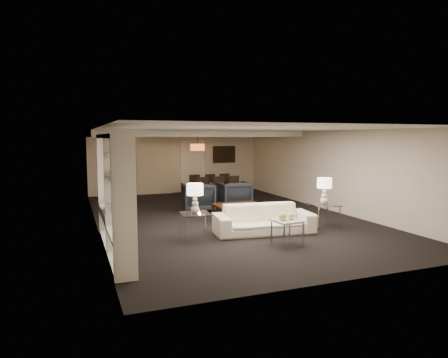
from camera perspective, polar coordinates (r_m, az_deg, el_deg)
floor at (r=11.55m, az=0.00°, el=-5.43°), size 11.00×11.00×0.00m
ceiling at (r=11.32m, az=0.00°, el=7.06°), size 7.00×11.00×0.02m
wall_back at (r=16.61m, az=-6.83°, el=2.37°), size 7.00×0.02×2.50m
wall_front at (r=6.58m, az=17.49°, el=-3.38°), size 7.00×0.02×2.50m
wall_left at (r=10.63m, az=-17.89°, el=0.10°), size 0.02×11.00×2.50m
wall_right at (r=13.04m, az=14.52°, el=1.23°), size 0.02×11.00×2.50m
ceiling_soffit at (r=14.64m, az=-4.95°, el=6.41°), size 7.00×4.00×0.20m
curtains at (r=16.33m, az=-9.82°, el=2.09°), size 1.50×0.12×2.40m
door at (r=16.78m, az=-4.48°, el=1.74°), size 0.90×0.05×2.10m
painting at (r=17.19m, az=0.00°, el=3.53°), size 0.95×0.04×0.65m
media_unit at (r=8.08m, az=-15.49°, el=-2.15°), size 0.38×3.40×2.35m
pendant_light at (r=14.73m, az=-3.81°, el=4.55°), size 0.52×0.52×0.24m
sofa at (r=9.60m, az=5.68°, el=-5.73°), size 2.45×1.20×0.69m
coffee_table at (r=11.05m, az=1.93°, el=-4.74°), size 1.32×0.80×0.46m
armchair_left at (r=12.38m, az=-3.70°, el=-2.61°), size 1.05×1.08×0.88m
armchair_right at (r=12.79m, az=1.44°, el=-2.33°), size 0.98×1.00×0.88m
side_table_left at (r=8.99m, az=-4.12°, el=-6.79°), size 0.71×0.71×0.60m
side_table_right at (r=10.47m, az=14.05°, el=-5.13°), size 0.70×0.70×0.60m
table_lamp_left at (r=8.87m, az=-4.16°, el=-2.79°), size 0.38×0.38×0.67m
table_lamp_right at (r=10.37m, az=14.14°, el=-1.68°), size 0.39×0.39×0.67m
marble_table at (r=8.67m, az=8.96°, el=-7.55°), size 0.58×0.58×0.54m
gold_gourd_a at (r=8.55m, az=8.42°, el=-5.30°), size 0.17×0.17×0.17m
gold_gourd_b at (r=8.65m, az=9.58°, el=-5.26°), size 0.15×0.15×0.15m
television at (r=8.66m, az=-15.64°, el=-2.45°), size 1.05×0.14×0.60m
vase_blue at (r=6.87m, az=-14.48°, el=-3.71°), size 0.18×0.18×0.19m
vase_amber at (r=7.70m, az=-15.35°, el=1.01°), size 0.17×0.17×0.18m
floor_speaker at (r=9.67m, az=-15.60°, el=-4.92°), size 0.13×0.13×0.99m
dining_table at (r=14.62m, az=-1.44°, el=-1.81°), size 1.78×1.05×0.61m
chair_nl at (r=13.79m, az=-2.89°, el=-1.66°), size 0.44×0.44×0.91m
chair_nm at (r=13.99m, az=-0.55°, el=-1.54°), size 0.43×0.43×0.91m
chair_nr at (r=14.21m, az=1.72°, el=-1.43°), size 0.43×0.43×0.91m
chair_fl at (r=15.02m, az=-4.43°, el=-1.04°), size 0.43×0.43×0.91m
chair_fm at (r=15.21m, az=-2.26°, el=-0.94°), size 0.45×0.45×0.91m
chair_fr at (r=15.41m, az=-0.15°, el=-0.85°), size 0.43×0.43×0.91m
floor_lamp at (r=14.98m, az=-14.42°, el=0.48°), size 0.27×0.27×1.79m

